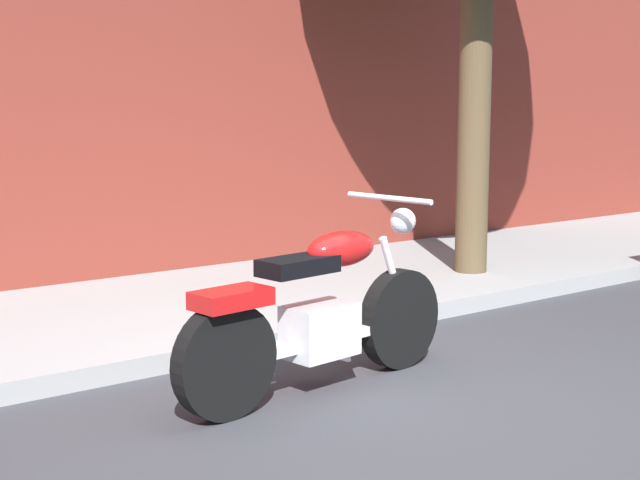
% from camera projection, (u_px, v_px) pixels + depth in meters
% --- Properties ---
extents(ground_plane, '(60.00, 60.00, 0.00)m').
position_uv_depth(ground_plane, '(406.00, 408.00, 5.42)').
color(ground_plane, '#38383D').
extents(sidewalk, '(18.40, 2.59, 0.14)m').
position_uv_depth(sidewalk, '(175.00, 311.00, 7.55)').
color(sidewalk, '#959595').
rests_on(sidewalk, ground).
extents(motorcycle, '(2.12, 0.70, 1.16)m').
position_uv_depth(motorcycle, '(319.00, 315.00, 5.67)').
color(motorcycle, black).
rests_on(motorcycle, ground).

